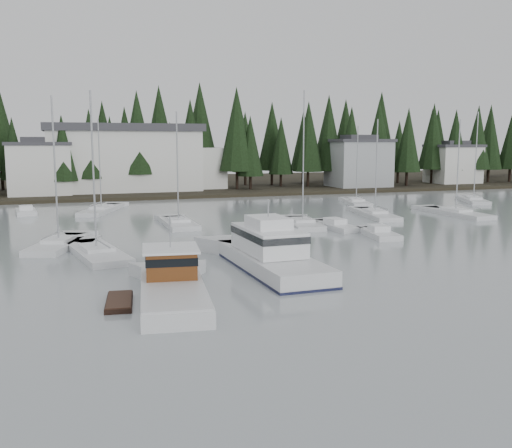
{
  "coord_description": "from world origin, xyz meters",
  "views": [
    {
      "loc": [
        -14.54,
        -14.09,
        8.55
      ],
      "look_at": [
        -1.22,
        25.49,
        2.5
      ],
      "focal_mm": 40.0,
      "sensor_mm": 36.0,
      "label": 1
    }
  ],
  "objects_px": {
    "harbor_inn": "(137,158)",
    "sailboat_12": "(97,255)",
    "sailboat_6": "(102,211)",
    "runabout_3": "(26,213)",
    "house_east_a": "(359,162)",
    "lobster_boat_brown": "(170,289)",
    "sailboat_9": "(179,225)",
    "runabout_4": "(335,227)",
    "house_east_b": "(453,163)",
    "sailboat_2": "(356,204)",
    "house_west": "(40,167)",
    "runabout_1": "(379,235)",
    "sailboat_0": "(375,216)",
    "sailboat_11": "(59,246)",
    "sailboat_3": "(303,225)",
    "cabin_cruiser_center": "(270,257)",
    "sailboat_5": "(473,202)",
    "sailboat_1": "(456,215)"
  },
  "relations": [
    {
      "from": "sailboat_12",
      "to": "sailboat_1",
      "type": "bearing_deg",
      "value": -84.79
    },
    {
      "from": "sailboat_0",
      "to": "cabin_cruiser_center",
      "type": "bearing_deg",
      "value": 147.13
    },
    {
      "from": "runabout_1",
      "to": "sailboat_1",
      "type": "bearing_deg",
      "value": -48.24
    },
    {
      "from": "sailboat_5",
      "to": "sailboat_6",
      "type": "relative_size",
      "value": 1.13
    },
    {
      "from": "sailboat_6",
      "to": "lobster_boat_brown",
      "type": "bearing_deg",
      "value": -157.47
    },
    {
      "from": "cabin_cruiser_center",
      "to": "runabout_1",
      "type": "xyz_separation_m",
      "value": [
        14.0,
        9.58,
        -0.68
      ]
    },
    {
      "from": "sailboat_3",
      "to": "runabout_4",
      "type": "distance_m",
      "value": 3.55
    },
    {
      "from": "sailboat_11",
      "to": "runabout_1",
      "type": "relative_size",
      "value": 1.99
    },
    {
      "from": "harbor_inn",
      "to": "lobster_boat_brown",
      "type": "relative_size",
      "value": 2.8
    },
    {
      "from": "runabout_1",
      "to": "runabout_4",
      "type": "xyz_separation_m",
      "value": [
        -1.69,
        5.46,
        0.0
      ]
    },
    {
      "from": "house_east_a",
      "to": "sailboat_5",
      "type": "distance_m",
      "value": 26.22
    },
    {
      "from": "sailboat_2",
      "to": "sailboat_3",
      "type": "bearing_deg",
      "value": 152.77
    },
    {
      "from": "sailboat_11",
      "to": "runabout_4",
      "type": "relative_size",
      "value": 1.8
    },
    {
      "from": "sailboat_0",
      "to": "sailboat_11",
      "type": "relative_size",
      "value": 0.91
    },
    {
      "from": "cabin_cruiser_center",
      "to": "sailboat_1",
      "type": "xyz_separation_m",
      "value": [
        30.51,
        20.04,
        -0.76
      ]
    },
    {
      "from": "house_east_b",
      "to": "runabout_4",
      "type": "xyz_separation_m",
      "value": [
        -47.27,
        -43.59,
        -4.27
      ]
    },
    {
      "from": "sailboat_6",
      "to": "sailboat_9",
      "type": "bearing_deg",
      "value": -134.07
    },
    {
      "from": "sailboat_2",
      "to": "runabout_4",
      "type": "distance_m",
      "value": 23.17
    },
    {
      "from": "house_east_b",
      "to": "sailboat_2",
      "type": "xyz_separation_m",
      "value": [
        -34.44,
        -24.3,
        -4.34
      ]
    },
    {
      "from": "harbor_inn",
      "to": "sailboat_12",
      "type": "height_order",
      "value": "sailboat_12"
    },
    {
      "from": "sailboat_6",
      "to": "runabout_3",
      "type": "distance_m",
      "value": 8.67
    },
    {
      "from": "cabin_cruiser_center",
      "to": "sailboat_3",
      "type": "bearing_deg",
      "value": -30.69
    },
    {
      "from": "sailboat_11",
      "to": "runabout_4",
      "type": "height_order",
      "value": "sailboat_11"
    },
    {
      "from": "house_east_b",
      "to": "runabout_1",
      "type": "bearing_deg",
      "value": -132.9
    },
    {
      "from": "harbor_inn",
      "to": "sailboat_12",
      "type": "xyz_separation_m",
      "value": [
        -9.52,
        -52.45,
        -5.72
      ]
    },
    {
      "from": "sailboat_0",
      "to": "sailboat_1",
      "type": "relative_size",
      "value": 1.0
    },
    {
      "from": "sailboat_6",
      "to": "runabout_3",
      "type": "relative_size",
      "value": 2.19
    },
    {
      "from": "house_east_a",
      "to": "runabout_3",
      "type": "distance_m",
      "value": 58.63
    },
    {
      "from": "cabin_cruiser_center",
      "to": "sailboat_9",
      "type": "distance_m",
      "value": 22.03
    },
    {
      "from": "sailboat_0",
      "to": "runabout_4",
      "type": "xyz_separation_m",
      "value": [
        -8.59,
        -6.99,
        0.08
      ]
    },
    {
      "from": "lobster_boat_brown",
      "to": "sailboat_2",
      "type": "xyz_separation_m",
      "value": [
        32.88,
        39.62,
        -0.51
      ]
    },
    {
      "from": "sailboat_6",
      "to": "sailboat_12",
      "type": "height_order",
      "value": "sailboat_12"
    },
    {
      "from": "house_east_b",
      "to": "sailboat_2",
      "type": "distance_m",
      "value": 42.37
    },
    {
      "from": "house_west",
      "to": "lobster_boat_brown",
      "type": "bearing_deg",
      "value": -82.15
    },
    {
      "from": "sailboat_5",
      "to": "runabout_1",
      "type": "bearing_deg",
      "value": 152.44
    },
    {
      "from": "house_east_a",
      "to": "lobster_boat_brown",
      "type": "xyz_separation_m",
      "value": [
        -45.32,
        -61.92,
        -4.33
      ]
    },
    {
      "from": "sailboat_3",
      "to": "runabout_3",
      "type": "relative_size",
      "value": 2.66
    },
    {
      "from": "sailboat_1",
      "to": "runabout_1",
      "type": "height_order",
      "value": "sailboat_1"
    },
    {
      "from": "runabout_3",
      "to": "sailboat_12",
      "type": "bearing_deg",
      "value": -172.88
    },
    {
      "from": "sailboat_1",
      "to": "sailboat_3",
      "type": "distance_m",
      "value": 20.68
    },
    {
      "from": "lobster_boat_brown",
      "to": "sailboat_1",
      "type": "distance_m",
      "value": 45.88
    },
    {
      "from": "harbor_inn",
      "to": "sailboat_0",
      "type": "height_order",
      "value": "harbor_inn"
    },
    {
      "from": "sailboat_9",
      "to": "runabout_4",
      "type": "distance_m",
      "value": 15.93
    },
    {
      "from": "sailboat_11",
      "to": "sailboat_12",
      "type": "height_order",
      "value": "sailboat_12"
    },
    {
      "from": "sailboat_5",
      "to": "sailboat_9",
      "type": "relative_size",
      "value": 1.09
    },
    {
      "from": "harbor_inn",
      "to": "sailboat_12",
      "type": "distance_m",
      "value": 53.61
    },
    {
      "from": "runabout_3",
      "to": "sailboat_1",
      "type": "bearing_deg",
      "value": -115.33
    },
    {
      "from": "harbor_inn",
      "to": "cabin_cruiser_center",
      "type": "height_order",
      "value": "harbor_inn"
    },
    {
      "from": "lobster_boat_brown",
      "to": "runabout_3",
      "type": "height_order",
      "value": "lobster_boat_brown"
    },
    {
      "from": "house_west",
      "to": "sailboat_2",
      "type": "xyz_separation_m",
      "value": [
        41.56,
        -23.3,
        -4.59
      ]
    }
  ]
}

